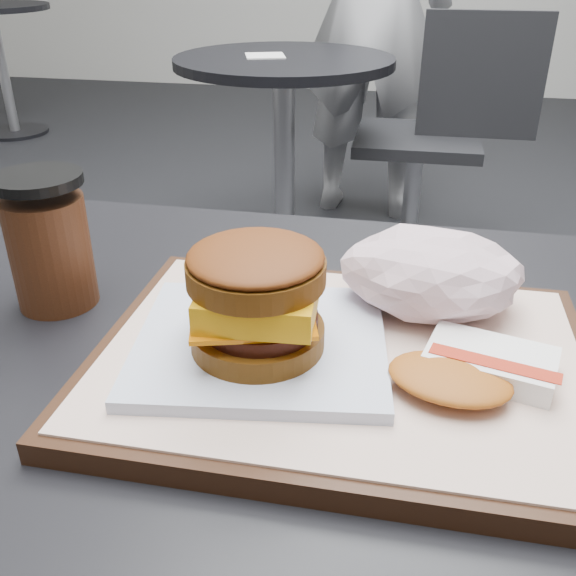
# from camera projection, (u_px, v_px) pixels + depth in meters

# --- Properties ---
(customer_table) EXTENTS (0.80, 0.60, 0.77)m
(customer_table) POSITION_uv_depth(u_px,v_px,m) (302.00, 518.00, 0.61)
(customer_table) COLOR #A5A5AA
(customer_table) RESTS_ON ground
(serving_tray) EXTENTS (0.38, 0.28, 0.02)m
(serving_tray) POSITION_uv_depth(u_px,v_px,m) (341.00, 362.00, 0.50)
(serving_tray) COLOR black
(serving_tray) RESTS_ON customer_table
(breakfast_sandwich) EXTENTS (0.21, 0.19, 0.09)m
(breakfast_sandwich) POSITION_uv_depth(u_px,v_px,m) (258.00, 309.00, 0.47)
(breakfast_sandwich) COLOR white
(breakfast_sandwich) RESTS_ON serving_tray
(hash_brown) EXTENTS (0.13, 0.11, 0.02)m
(hash_brown) POSITION_uv_depth(u_px,v_px,m) (472.00, 369.00, 0.45)
(hash_brown) COLOR white
(hash_brown) RESTS_ON serving_tray
(crumpled_wrapper) EXTENTS (0.15, 0.12, 0.07)m
(crumpled_wrapper) POSITION_uv_depth(u_px,v_px,m) (432.00, 273.00, 0.54)
(crumpled_wrapper) COLOR silver
(crumpled_wrapper) RESTS_ON serving_tray
(coffee_cup) EXTENTS (0.08, 0.08, 0.12)m
(coffee_cup) POSITION_uv_depth(u_px,v_px,m) (50.00, 246.00, 0.57)
(coffee_cup) COLOR #401E0F
(coffee_cup) RESTS_ON customer_table
(neighbor_table) EXTENTS (0.70, 0.70, 0.75)m
(neighbor_table) POSITION_uv_depth(u_px,v_px,m) (284.00, 120.00, 2.11)
(neighbor_table) COLOR black
(neighbor_table) RESTS_ON ground
(napkin) EXTENTS (0.15, 0.15, 0.00)m
(napkin) POSITION_uv_depth(u_px,v_px,m) (265.00, 56.00, 2.01)
(napkin) COLOR white
(napkin) RESTS_ON neighbor_table
(neighbor_chair) EXTENTS (0.60, 0.42, 0.88)m
(neighbor_chair) POSITION_uv_depth(u_px,v_px,m) (438.00, 126.00, 2.20)
(neighbor_chair) COLOR #AFAFB5
(neighbor_chair) RESTS_ON ground
(patron) EXTENTS (0.67, 0.47, 1.72)m
(patron) POSITION_uv_depth(u_px,v_px,m) (373.00, 2.00, 2.51)
(patron) COLOR #BDBDC1
(patron) RESTS_ON ground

